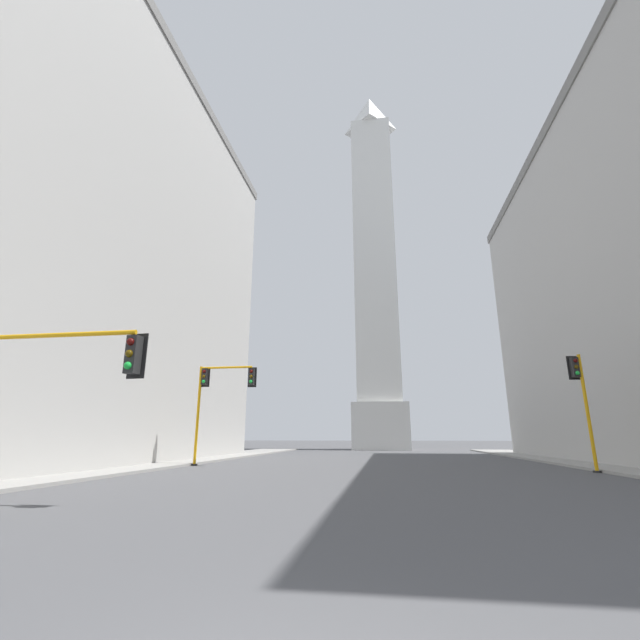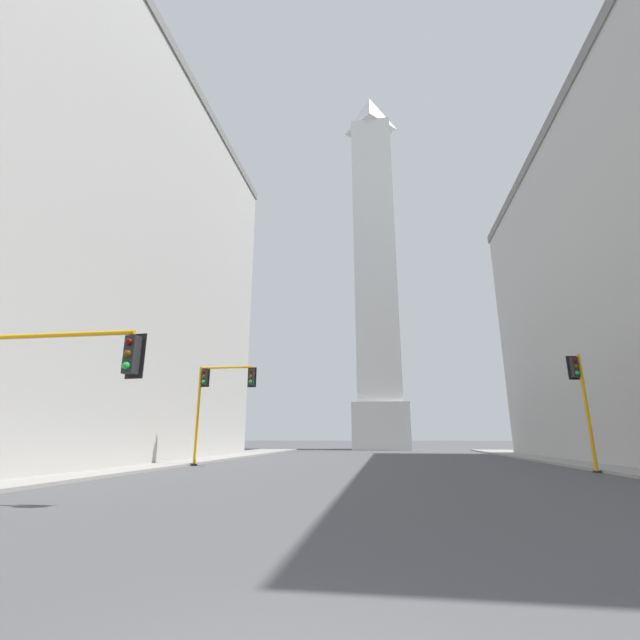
{
  "view_description": "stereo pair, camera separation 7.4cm",
  "coord_description": "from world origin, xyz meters",
  "px_view_note": "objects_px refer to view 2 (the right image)",
  "views": [
    {
      "loc": [
        0.81,
        -2.85,
        1.8
      ],
      "look_at": [
        -4.77,
        33.94,
        11.96
      ],
      "focal_mm": 24.0,
      "sensor_mm": 36.0,
      "label": 1
    },
    {
      "loc": [
        0.89,
        -2.84,
        1.8
      ],
      "look_at": [
        -4.77,
        33.94,
        11.96
      ],
      "focal_mm": 24.0,
      "sensor_mm": 36.0,
      "label": 2
    }
  ],
  "objects_px": {
    "obelisk": "(375,263)",
    "traffic_light_mid_left": "(217,389)",
    "traffic_light_near_left": "(25,370)",
    "traffic_light_mid_right": "(582,393)"
  },
  "relations": [
    {
      "from": "traffic_light_near_left",
      "to": "traffic_light_mid_left",
      "type": "bearing_deg",
      "value": 92.1
    },
    {
      "from": "obelisk",
      "to": "traffic_light_mid_left",
      "type": "relative_size",
      "value": 9.42
    },
    {
      "from": "obelisk",
      "to": "traffic_light_mid_right",
      "type": "xyz_separation_m",
      "value": [
        11.31,
        -38.71,
        -24.48
      ]
    },
    {
      "from": "traffic_light_mid_right",
      "to": "traffic_light_mid_left",
      "type": "distance_m",
      "value": 21.66
    },
    {
      "from": "traffic_light_near_left",
      "to": "traffic_light_mid_right",
      "type": "height_order",
      "value": "traffic_light_mid_right"
    },
    {
      "from": "traffic_light_near_left",
      "to": "traffic_light_mid_left",
      "type": "height_order",
      "value": "traffic_light_mid_left"
    },
    {
      "from": "traffic_light_near_left",
      "to": "traffic_light_mid_left",
      "type": "relative_size",
      "value": 0.93
    },
    {
      "from": "traffic_light_mid_right",
      "to": "traffic_light_near_left",
      "type": "bearing_deg",
      "value": -146.21
    },
    {
      "from": "traffic_light_near_left",
      "to": "traffic_light_mid_left",
      "type": "distance_m",
      "value": 16.22
    },
    {
      "from": "traffic_light_mid_right",
      "to": "traffic_light_mid_left",
      "type": "height_order",
      "value": "traffic_light_mid_left"
    }
  ]
}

